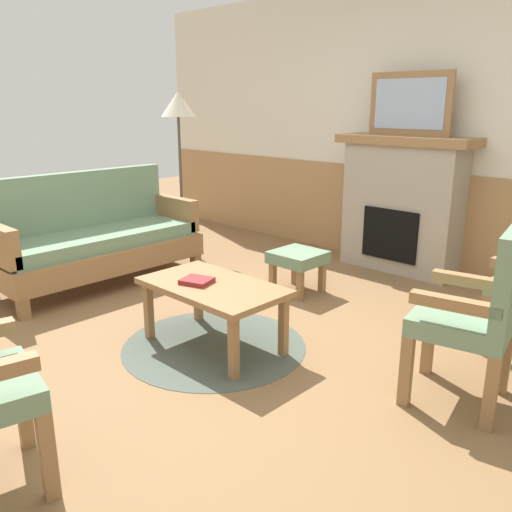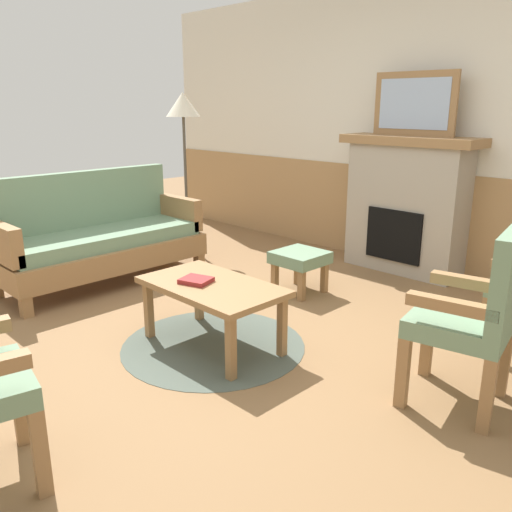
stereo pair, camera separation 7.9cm
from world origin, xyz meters
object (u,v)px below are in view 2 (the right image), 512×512
at_px(armchair_near_fireplace, 476,311).
at_px(floor_lamp_by_couch, 183,115).
at_px(fireplace, 406,204).
at_px(couch, 100,239).
at_px(coffee_table, 212,291).
at_px(footstool, 300,260).
at_px(book_on_table, 196,280).
at_px(framed_picture, 414,104).

relative_size(armchair_near_fireplace, floor_lamp_by_couch, 0.58).
xyz_separation_m(fireplace, couch, (-1.75, -2.23, -0.26)).
distance_m(coffee_table, footstool, 1.24).
bearing_deg(fireplace, couch, -128.09).
height_order(couch, book_on_table, couch).
height_order(coffee_table, footstool, coffee_table).
distance_m(fireplace, floor_lamp_by_couch, 2.47).
xyz_separation_m(footstool, floor_lamp_by_couch, (-1.84, 0.23, 1.17)).
bearing_deg(armchair_near_fireplace, footstool, 158.20).
distance_m(coffee_table, floor_lamp_by_couch, 2.77).
height_order(couch, footstool, couch).
bearing_deg(couch, coffee_table, -5.17).
bearing_deg(framed_picture, floor_lamp_by_couch, -155.95).
distance_m(framed_picture, floor_lamp_by_couch, 2.34).
bearing_deg(framed_picture, fireplace, -90.00).
bearing_deg(coffee_table, floor_lamp_by_couch, 145.95).
xyz_separation_m(fireplace, coffee_table, (-0.01, -2.39, -0.27)).
height_order(fireplace, book_on_table, fireplace).
relative_size(footstool, floor_lamp_by_couch, 0.24).
xyz_separation_m(fireplace, floor_lamp_by_couch, (-2.14, -0.95, 0.80)).
bearing_deg(couch, armchair_near_fireplace, 5.92).
height_order(framed_picture, coffee_table, framed_picture).
relative_size(coffee_table, book_on_table, 5.10).
height_order(framed_picture, armchair_near_fireplace, framed_picture).
bearing_deg(footstool, coffee_table, -77.00).
bearing_deg(armchair_near_fireplace, fireplace, 128.27).
distance_m(fireplace, coffee_table, 2.40).
bearing_deg(footstool, floor_lamp_by_couch, 173.03).
bearing_deg(armchair_near_fireplace, coffee_table, -161.90).
height_order(book_on_table, armchair_near_fireplace, armchair_near_fireplace).
bearing_deg(floor_lamp_by_couch, fireplace, 24.05).
relative_size(framed_picture, footstool, 2.00).
xyz_separation_m(book_on_table, floor_lamp_by_couch, (-2.03, 1.49, 1.00)).
height_order(framed_picture, book_on_table, framed_picture).
bearing_deg(couch, footstool, 35.86).
xyz_separation_m(book_on_table, footstool, (-0.19, 1.27, -0.17)).
bearing_deg(couch, fireplace, 51.91).
height_order(fireplace, armchair_near_fireplace, fireplace).
distance_m(armchair_near_fireplace, floor_lamp_by_couch, 3.86).
distance_m(couch, armchair_near_fireplace, 3.26).
relative_size(fireplace, book_on_table, 6.91).
xyz_separation_m(couch, armchair_near_fireplace, (3.24, 0.34, 0.14)).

